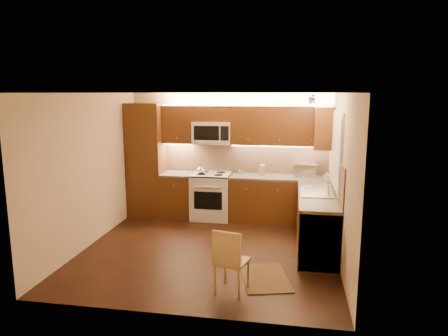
% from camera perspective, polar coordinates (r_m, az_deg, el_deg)
% --- Properties ---
extents(floor, '(4.00, 4.00, 0.01)m').
position_cam_1_polar(floor, '(6.76, -2.08, -11.29)').
color(floor, black).
rests_on(floor, ground).
extents(ceiling, '(4.00, 4.00, 0.01)m').
position_cam_1_polar(ceiling, '(6.28, -2.23, 10.42)').
color(ceiling, beige).
rests_on(ceiling, ground).
extents(wall_back, '(4.00, 0.01, 2.50)m').
position_cam_1_polar(wall_back, '(8.34, 0.66, 1.81)').
color(wall_back, '#C4B090').
rests_on(wall_back, ground).
extents(wall_front, '(4.00, 0.01, 2.50)m').
position_cam_1_polar(wall_front, '(4.52, -7.38, -5.74)').
color(wall_front, '#C4B090').
rests_on(wall_front, ground).
extents(wall_left, '(0.01, 4.00, 2.50)m').
position_cam_1_polar(wall_left, '(7.08, -18.21, -0.27)').
color(wall_left, '#C4B090').
rests_on(wall_left, ground).
extents(wall_right, '(0.01, 4.00, 2.50)m').
position_cam_1_polar(wall_right, '(6.31, 15.93, -1.41)').
color(wall_right, '#C4B090').
rests_on(wall_right, ground).
extents(pantry, '(0.70, 0.60, 2.30)m').
position_cam_1_polar(pantry, '(8.48, -10.74, 1.10)').
color(pantry, '#47270F').
rests_on(pantry, floor).
extents(base_cab_back_left, '(0.62, 0.60, 0.86)m').
position_cam_1_polar(base_cab_back_left, '(8.43, -6.35, -3.85)').
color(base_cab_back_left, '#47270F').
rests_on(base_cab_back_left, floor).
extents(counter_back_left, '(0.62, 0.60, 0.04)m').
position_cam_1_polar(counter_back_left, '(8.33, -6.42, -0.85)').
color(counter_back_left, '#33312E').
rests_on(counter_back_left, base_cab_back_left).
extents(base_cab_back_right, '(1.92, 0.60, 0.86)m').
position_cam_1_polar(base_cab_back_right, '(8.11, 7.61, -4.44)').
color(base_cab_back_right, '#47270F').
rests_on(base_cab_back_right, floor).
extents(counter_back_right, '(1.92, 0.60, 0.04)m').
position_cam_1_polar(counter_back_right, '(8.01, 7.68, -1.33)').
color(counter_back_right, '#33312E').
rests_on(counter_back_right, base_cab_back_right).
extents(base_cab_right, '(0.60, 2.00, 0.86)m').
position_cam_1_polar(base_cab_right, '(6.87, 12.73, -7.36)').
color(base_cab_right, '#47270F').
rests_on(base_cab_right, floor).
extents(counter_right, '(0.60, 2.00, 0.04)m').
position_cam_1_polar(counter_right, '(6.75, 12.89, -3.72)').
color(counter_right, '#33312E').
rests_on(counter_right, base_cab_right).
extents(dishwasher, '(0.58, 0.60, 0.84)m').
position_cam_1_polar(dishwasher, '(6.21, 13.06, -9.32)').
color(dishwasher, silver).
rests_on(dishwasher, floor).
extents(backsplash_back, '(3.30, 0.02, 0.60)m').
position_cam_1_polar(backsplash_back, '(8.29, 3.04, 1.40)').
color(backsplash_back, tan).
rests_on(backsplash_back, wall_back).
extents(backsplash_right, '(0.02, 2.00, 0.60)m').
position_cam_1_polar(backsplash_right, '(6.71, 15.47, -1.13)').
color(backsplash_right, tan).
rests_on(backsplash_right, wall_right).
extents(upper_cab_back_left, '(0.62, 0.35, 0.75)m').
position_cam_1_polar(upper_cab_back_left, '(8.31, -6.32, 6.06)').
color(upper_cab_back_left, '#47270F').
rests_on(upper_cab_back_left, wall_back).
extents(upper_cab_back_right, '(1.92, 0.35, 0.75)m').
position_cam_1_polar(upper_cab_back_right, '(8.00, 7.89, 5.85)').
color(upper_cab_back_right, '#47270F').
rests_on(upper_cab_back_right, wall_back).
extents(upper_cab_bridge, '(0.76, 0.35, 0.31)m').
position_cam_1_polar(upper_cab_bridge, '(8.13, -1.63, 7.58)').
color(upper_cab_bridge, '#47270F').
rests_on(upper_cab_bridge, wall_back).
extents(upper_cab_right_corner, '(0.35, 0.50, 0.75)m').
position_cam_1_polar(upper_cab_right_corner, '(7.59, 13.74, 5.41)').
color(upper_cab_right_corner, '#47270F').
rests_on(upper_cab_right_corner, wall_right).
extents(stove, '(0.76, 0.65, 0.92)m').
position_cam_1_polar(stove, '(8.23, -1.77, -3.91)').
color(stove, silver).
rests_on(stove, floor).
extents(microwave, '(0.76, 0.38, 0.44)m').
position_cam_1_polar(microwave, '(8.15, -1.64, 4.94)').
color(microwave, silver).
rests_on(microwave, wall_back).
extents(window_frame, '(0.03, 1.44, 1.24)m').
position_cam_1_polar(window_frame, '(6.79, 15.47, 2.43)').
color(window_frame, silver).
rests_on(window_frame, wall_right).
extents(window_blinds, '(0.02, 1.36, 1.16)m').
position_cam_1_polar(window_blinds, '(6.79, 15.30, 2.44)').
color(window_blinds, silver).
rests_on(window_blinds, wall_right).
extents(sink, '(0.52, 0.86, 0.15)m').
position_cam_1_polar(sink, '(6.88, 12.85, -2.65)').
color(sink, silver).
rests_on(sink, counter_right).
extents(faucet, '(0.20, 0.04, 0.30)m').
position_cam_1_polar(faucet, '(6.87, 14.38, -2.08)').
color(faucet, silver).
rests_on(faucet, counter_right).
extents(track_light_bar, '(0.04, 1.20, 0.03)m').
position_cam_1_polar(track_light_bar, '(6.55, 12.12, 9.85)').
color(track_light_bar, silver).
rests_on(track_light_bar, ceiling).
extents(kettle, '(0.17, 0.17, 0.19)m').
position_cam_1_polar(kettle, '(8.07, -3.23, -0.18)').
color(kettle, silver).
rests_on(kettle, stove).
extents(toaster_oven, '(0.47, 0.38, 0.25)m').
position_cam_1_polar(toaster_oven, '(8.11, 11.35, -0.25)').
color(toaster_oven, silver).
rests_on(toaster_oven, counter_back_right).
extents(knife_block, '(0.11, 0.16, 0.20)m').
position_cam_1_polar(knife_block, '(8.10, 5.34, -0.27)').
color(knife_block, '#A7894B').
rests_on(knife_block, counter_back_right).
extents(spice_jar_a, '(0.06, 0.06, 0.10)m').
position_cam_1_polar(spice_jar_a, '(8.20, 2.23, -0.47)').
color(spice_jar_a, silver).
rests_on(spice_jar_a, counter_back_right).
extents(spice_jar_b, '(0.05, 0.05, 0.11)m').
position_cam_1_polar(spice_jar_b, '(8.31, 1.54, -0.30)').
color(spice_jar_b, brown).
rests_on(spice_jar_b, counter_back_right).
extents(spice_jar_c, '(0.06, 0.06, 0.10)m').
position_cam_1_polar(spice_jar_c, '(8.18, 2.58, -0.50)').
color(spice_jar_c, silver).
rests_on(spice_jar_c, counter_back_right).
extents(spice_jar_d, '(0.05, 0.05, 0.09)m').
position_cam_1_polar(spice_jar_d, '(8.27, 2.13, -0.41)').
color(spice_jar_d, brown).
rests_on(spice_jar_d, counter_back_right).
extents(soap_bottle, '(0.11, 0.11, 0.19)m').
position_cam_1_polar(soap_bottle, '(7.66, 14.11, -1.23)').
color(soap_bottle, silver).
rests_on(soap_bottle, counter_right).
extents(rug, '(0.81, 1.02, 0.01)m').
position_cam_1_polar(rug, '(5.81, 5.73, -15.01)').
color(rug, black).
rests_on(rug, floor).
extents(dining_chair, '(0.45, 0.45, 0.85)m').
position_cam_1_polar(dining_chair, '(5.29, 1.11, -12.67)').
color(dining_chair, '#A7894B').
rests_on(dining_chair, floor).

